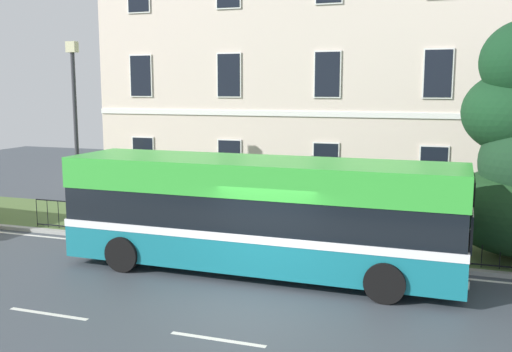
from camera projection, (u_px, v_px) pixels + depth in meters
The scene contains 6 objects.
ground_plane at pixel (259, 296), 13.73m from camera, with size 60.00×56.00×0.18m.
georgian_townhouse at pixel (352, 50), 26.07m from camera, with size 20.00×10.50×12.80m.
iron_verge_railing at pixel (287, 233), 17.14m from camera, with size 18.07×0.04×0.97m.
single_decker_bus at pixel (260, 213), 15.29m from camera, with size 10.56×2.76×3.02m.
street_lamp_post at pixel (75, 121), 19.76m from camera, with size 0.36×0.24×6.30m.
litter_bin at pixel (148, 215), 19.37m from camera, with size 0.48×0.48×1.06m.
Camera 1 is at (4.19, -11.69, 4.89)m, focal length 40.57 mm.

